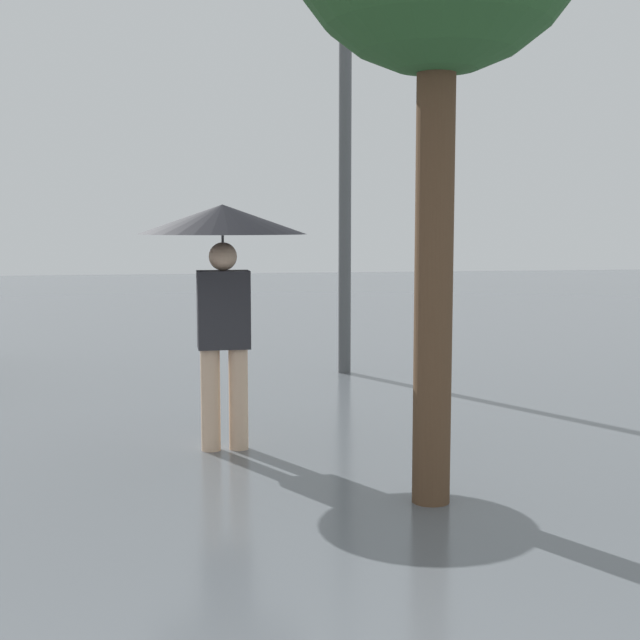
{
  "coord_description": "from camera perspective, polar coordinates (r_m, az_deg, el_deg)",
  "views": [
    {
      "loc": [
        0.05,
        -1.33,
        1.72
      ],
      "look_at": [
        1.27,
        5.38,
        0.99
      ],
      "focal_mm": 50.0,
      "sensor_mm": 36.0,
      "label": 1
    }
  ],
  "objects": [
    {
      "name": "pedestrian",
      "position": [
        6.73,
        -6.24,
        4.82
      ],
      "size": [
        1.27,
        1.27,
        1.87
      ],
      "color": "beige",
      "rests_on": "ground_plane"
    },
    {
      "name": "street_lamp",
      "position": [
        10.29,
        1.61,
        10.65
      ],
      "size": [
        0.24,
        0.24,
        4.65
      ],
      "color": "#515456",
      "rests_on": "ground_plane"
    }
  ]
}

